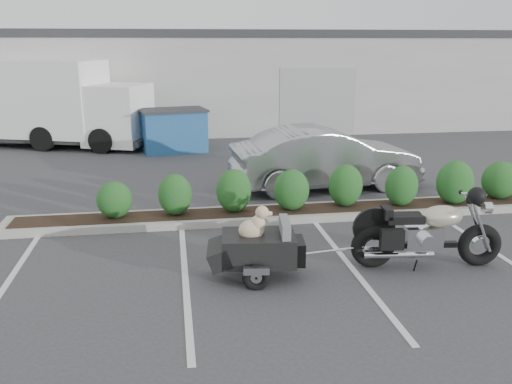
{
  "coord_description": "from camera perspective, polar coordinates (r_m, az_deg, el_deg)",
  "views": [
    {
      "loc": [
        -1.61,
        -8.42,
        3.57
      ],
      "look_at": [
        -0.05,
        1.57,
        0.75
      ],
      "focal_mm": 38.0,
      "sensor_mm": 36.0,
      "label": 1
    }
  ],
  "objects": [
    {
      "name": "building",
      "position": [
        25.52,
        -5.39,
        11.98
      ],
      "size": [
        26.0,
        10.0,
        4.0
      ],
      "primitive_type": "cube",
      "color": "#9EA099",
      "rests_on": "ground"
    },
    {
      "name": "planter_kerb",
      "position": [
        11.48,
        4.68,
        -2.2
      ],
      "size": [
        12.0,
        1.0,
        0.15
      ],
      "primitive_type": "cube",
      "color": "#9E9E93",
      "rests_on": "ground"
    },
    {
      "name": "motorcycle",
      "position": [
        9.2,
        17.61,
        -4.21
      ],
      "size": [
        2.49,
        0.9,
        1.43
      ],
      "rotation": [
        0.0,
        0.0,
        -0.11
      ],
      "color": "black",
      "rests_on": "ground"
    },
    {
      "name": "sedan",
      "position": [
        13.6,
        7.3,
        3.56
      ],
      "size": [
        4.76,
        1.97,
        1.53
      ],
      "primitive_type": "imported",
      "rotation": [
        0.0,
        0.0,
        1.65
      ],
      "color": "#A0A1A7",
      "rests_on": "ground"
    },
    {
      "name": "dumpster",
      "position": [
        18.42,
        -8.67,
        6.48
      ],
      "size": [
        2.38,
        1.84,
        1.41
      ],
      "rotation": [
        0.0,
        0.0,
        0.19
      ],
      "color": "#1C528D",
      "rests_on": "ground"
    },
    {
      "name": "delivery_truck",
      "position": [
        20.27,
        -19.94,
        8.56
      ],
      "size": [
        6.76,
        4.09,
        2.95
      ],
      "rotation": [
        0.0,
        0.0,
        -0.34
      ],
      "color": "white",
      "rests_on": "ground"
    },
    {
      "name": "ground",
      "position": [
        9.29,
        1.8,
        -7.04
      ],
      "size": [
        90.0,
        90.0,
        0.0
      ],
      "primitive_type": "plane",
      "color": "#38383A",
      "rests_on": "ground"
    },
    {
      "name": "pet_trailer",
      "position": [
        8.42,
        0.14,
        -5.82
      ],
      "size": [
        2.0,
        1.13,
        1.18
      ],
      "rotation": [
        0.0,
        0.0,
        -0.11
      ],
      "color": "black",
      "rests_on": "ground"
    }
  ]
}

